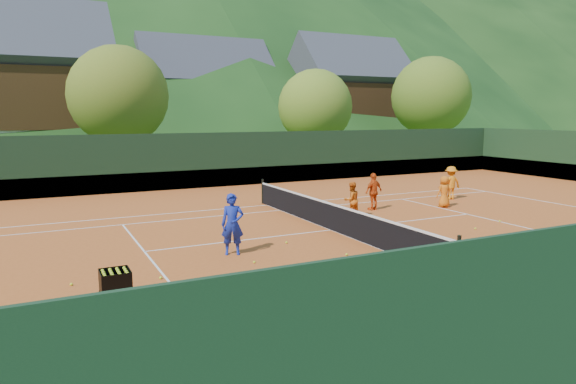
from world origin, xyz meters
name	(u,v)px	position (x,y,z in m)	size (l,w,h in m)	color
ground	(331,231)	(0.00, 0.00, 0.00)	(400.00, 400.00, 0.00)	#2E5219
clay_court	(331,230)	(0.00, 0.00, 0.01)	(40.00, 24.00, 0.02)	#AE4E1C
coach	(233,224)	(-4.16, -1.43, 0.91)	(0.65, 0.42, 1.77)	navy
student_a	(351,200)	(1.80, 1.48, 0.73)	(0.69, 0.53, 1.41)	orange
student_b	(374,191)	(3.56, 2.48, 0.80)	(0.92, 0.38, 1.57)	#E35014
student_c	(444,192)	(6.66, 1.63, 0.70)	(0.67, 0.43, 1.36)	orange
student_d	(451,183)	(8.42, 3.09, 0.80)	(1.01, 0.58, 1.57)	orange
tennis_ball_1	(528,293)	(0.66, -7.49, 0.05)	(0.07, 0.07, 0.07)	#D1F528
tennis_ball_2	(431,276)	(-0.49, -5.60, 0.05)	(0.07, 0.07, 0.07)	#D1F528
tennis_ball_3	(331,264)	(-2.18, -3.59, 0.05)	(0.07, 0.07, 0.07)	#D1F528
tennis_ball_4	(372,276)	(-1.79, -4.95, 0.05)	(0.07, 0.07, 0.07)	#D1F528
tennis_ball_5	(71,284)	(-8.54, -2.32, 0.05)	(0.07, 0.07, 0.07)	#D1F528
tennis_ball_6	(512,351)	(-2.05, -9.35, 0.05)	(0.07, 0.07, 0.07)	#D1F528
tennis_ball_7	(161,278)	(-6.53, -2.76, 0.05)	(0.07, 0.07, 0.07)	#D1F528
tennis_ball_8	(347,254)	(-1.30, -3.01, 0.05)	(0.07, 0.07, 0.07)	#D1F528
tennis_ball_10	(385,261)	(-0.72, -4.05, 0.05)	(0.07, 0.07, 0.07)	#D1F528
tennis_ball_11	(523,316)	(-0.61, -8.38, 0.05)	(0.07, 0.07, 0.07)	#D1F528
tennis_ball_12	(105,349)	(-8.24, -6.20, 0.05)	(0.07, 0.07, 0.07)	#D1F528
tennis_ball_13	(286,242)	(-2.23, -1.00, 0.05)	(0.07, 0.07, 0.07)	#D1F528
tennis_ball_14	(158,377)	(-7.64, -7.56, 0.05)	(0.07, 0.07, 0.07)	#D1F528
tennis_ball_15	(254,262)	(-3.96, -2.54, 0.05)	(0.07, 0.07, 0.07)	#D1F528
tennis_ball_17	(380,379)	(-4.63, -9.13, 0.05)	(0.07, 0.07, 0.07)	#D1F528
tennis_ball_18	(500,221)	(6.36, -1.65, 0.05)	(0.07, 0.07, 0.07)	#D1F528
tennis_ball_19	(475,228)	(4.58, -2.16, 0.05)	(0.07, 0.07, 0.07)	#D1F528
tennis_ball_20	(130,300)	(-7.45, -3.97, 0.05)	(0.07, 0.07, 0.07)	#D1F528
tennis_ball_21	(173,379)	(-7.45, -7.72, 0.05)	(0.07, 0.07, 0.07)	#D1F528
tennis_ball_22	(59,341)	(-8.93, -5.52, 0.05)	(0.07, 0.07, 0.07)	#D1F528
tennis_ball_23	(446,269)	(0.27, -5.31, 0.05)	(0.07, 0.07, 0.07)	#D1F528
tennis_ball_25	(249,360)	(-6.18, -7.68, 0.05)	(0.07, 0.07, 0.07)	#D1F528
tennis_ball_26	(392,346)	(-3.78, -8.30, 0.05)	(0.07, 0.07, 0.07)	#D1F528
tennis_ball_27	(362,360)	(-4.52, -8.48, 0.05)	(0.07, 0.07, 0.07)	#D1F528
tennis_ball_28	(399,288)	(-1.74, -5.93, 0.05)	(0.07, 0.07, 0.07)	#D1F528
tennis_ball_29	(311,350)	(-5.11, -7.81, 0.05)	(0.07, 0.07, 0.07)	#D1F528
court_lines	(331,230)	(0.00, 0.00, 0.02)	(23.83, 11.03, 0.00)	white
tennis_net	(331,216)	(0.00, 0.00, 0.52)	(0.10, 12.07, 1.10)	black
perimeter_fence	(332,195)	(0.00, 0.00, 1.27)	(40.40, 24.24, 3.00)	black
ball_hopper	(115,283)	(-7.86, -4.89, 0.77)	(0.57, 0.57, 1.00)	black
chalet_left	(17,92)	(-10.00, 30.00, 5.65)	(13.80, 9.93, 12.92)	beige
chalet_mid	(204,104)	(6.00, 34.00, 4.99)	(12.65, 8.82, 11.45)	beige
chalet_right	(348,102)	(20.00, 30.00, 5.26)	(11.50, 8.82, 11.91)	beige
tree_b	(119,96)	(-4.00, 20.00, 5.19)	(6.40, 6.40, 8.40)	#422B1A
tree_c	(315,107)	(10.00, 19.00, 4.54)	(5.60, 5.60, 7.35)	#3C2618
tree_d	(431,96)	(22.00, 20.00, 5.52)	(6.80, 6.80, 8.93)	#3D2518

